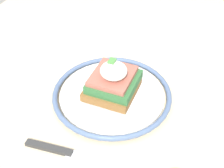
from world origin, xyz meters
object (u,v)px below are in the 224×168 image
at_px(plate, 112,94).
at_px(fork, 143,51).
at_px(sandwich, 113,81).
at_px(knife, 69,153).

relative_size(plate, fork, 1.51).
height_order(sandwich, fork, sandwich).
height_order(sandwich, knife, sandwich).
height_order(plate, knife, plate).
bearing_deg(plate, fork, 177.05).
xyz_separation_m(plate, fork, (-0.17, 0.01, -0.01)).
relative_size(plate, sandwich, 2.47).
bearing_deg(plate, sandwich, 89.92).
distance_m(plate, knife, 0.15).
relative_size(sandwich, fork, 0.61).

